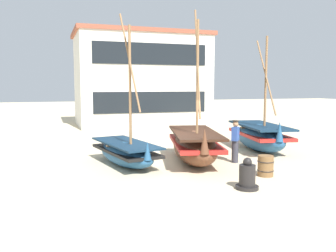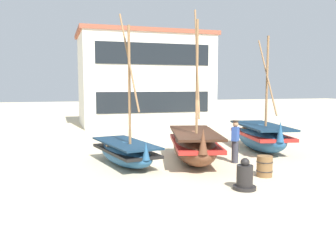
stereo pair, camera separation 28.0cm
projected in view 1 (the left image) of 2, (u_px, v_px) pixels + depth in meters
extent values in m
plane|color=beige|center=(176.00, 165.00, 13.71)|extent=(120.00, 120.00, 0.00)
ellipsoid|color=brown|center=(195.00, 147.00, 14.10)|extent=(2.68, 4.81, 1.25)
cube|color=red|center=(195.00, 143.00, 14.09)|extent=(2.65, 4.63, 0.15)
cube|color=#351E13|center=(195.00, 132.00, 14.04)|extent=(2.71, 4.73, 0.09)
cone|color=brown|center=(205.00, 141.00, 11.88)|extent=(0.39, 0.39, 0.87)
cylinder|color=olive|center=(197.00, 82.00, 13.26)|extent=(0.10, 0.10, 4.57)
cylinder|color=olive|center=(198.00, 63.00, 13.18)|extent=(0.41, 1.39, 4.09)
cube|color=olive|center=(193.00, 135.00, 14.39)|extent=(1.53, 0.53, 0.06)
ellipsoid|color=#23517A|center=(259.00, 137.00, 16.80)|extent=(2.48, 4.68, 1.23)
cube|color=red|center=(259.00, 134.00, 16.78)|extent=(2.46, 4.51, 0.15)
cube|color=#132C43|center=(260.00, 125.00, 16.74)|extent=(2.51, 4.60, 0.09)
cone|color=#23517A|center=(280.00, 131.00, 14.64)|extent=(0.39, 0.39, 0.86)
cylinder|color=olive|center=(266.00, 86.00, 15.98)|extent=(0.10, 0.10, 4.37)
cylinder|color=olive|center=(266.00, 76.00, 15.93)|extent=(0.53, 2.35, 3.39)
cube|color=olive|center=(257.00, 127.00, 17.08)|extent=(1.57, 0.46, 0.06)
ellipsoid|color=#23517A|center=(126.00, 154.00, 13.63)|extent=(2.11, 4.07, 0.89)
cube|color=black|center=(126.00, 151.00, 13.62)|extent=(2.09, 3.92, 0.11)
cube|color=#132C43|center=(126.00, 143.00, 13.59)|extent=(2.14, 4.00, 0.06)
cone|color=#23517A|center=(147.00, 151.00, 11.99)|extent=(0.32, 0.32, 0.62)
cylinder|color=olive|center=(130.00, 89.00, 12.94)|extent=(0.10, 0.10, 4.57)
cylinder|color=olive|center=(130.00, 61.00, 12.83)|extent=(0.41, 1.72, 3.62)
cube|color=olive|center=(123.00, 145.00, 13.85)|extent=(1.31, 0.41, 0.06)
cylinder|color=#33333D|center=(235.00, 152.00, 14.07)|extent=(0.26, 0.26, 0.88)
cube|color=#2D4C99|center=(235.00, 134.00, 13.99)|extent=(0.41, 0.41, 0.54)
sphere|color=#A87A56|center=(236.00, 124.00, 13.95)|extent=(0.22, 0.22, 0.22)
cylinder|color=#2D2823|center=(236.00, 121.00, 13.94)|extent=(0.24, 0.24, 0.05)
cylinder|color=black|center=(247.00, 187.00, 10.48)|extent=(0.68, 0.68, 0.10)
cylinder|color=black|center=(247.00, 175.00, 10.44)|extent=(0.48, 0.48, 0.62)
sphere|color=black|center=(248.00, 162.00, 10.40)|extent=(0.26, 0.26, 0.26)
cylinder|color=brown|center=(266.00, 166.00, 11.96)|extent=(0.52, 0.52, 0.70)
torus|color=black|center=(266.00, 161.00, 11.94)|extent=(0.56, 0.56, 0.03)
torus|color=black|center=(265.00, 170.00, 11.98)|extent=(0.56, 0.56, 0.03)
cube|color=silver|center=(141.00, 81.00, 28.04)|extent=(9.82, 5.91, 6.81)
cube|color=brown|center=(141.00, 35.00, 27.64)|extent=(10.21, 6.14, 0.30)
cube|color=black|center=(152.00, 102.00, 25.40)|extent=(8.25, 0.06, 1.50)
cube|color=black|center=(151.00, 54.00, 25.02)|extent=(8.25, 0.06, 1.50)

